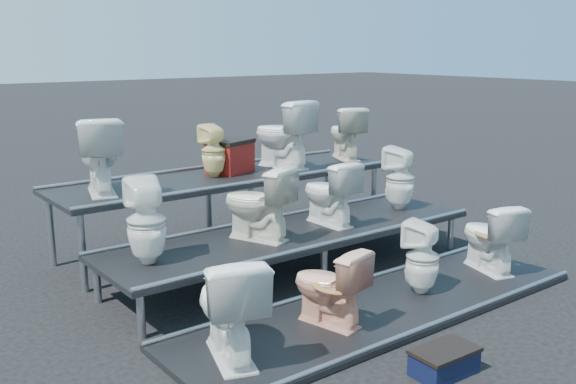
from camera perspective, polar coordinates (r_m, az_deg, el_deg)
ground at (r=6.91m, az=0.59°, el=-7.17°), size 80.00×80.00×0.00m
tier_front at (r=6.00m, az=8.37°, el=-10.19°), size 4.20×1.20×0.06m
tier_mid at (r=6.84m, az=0.60°, el=-5.36°), size 4.20×1.20×0.46m
tier_back at (r=7.81m, az=-5.28°, el=-1.58°), size 4.20×1.20×0.86m
toilet_0 at (r=4.87m, az=-5.28°, el=-10.02°), size 0.70×0.92×0.83m
toilet_1 at (r=5.45m, az=3.63°, el=-8.33°), size 0.52×0.73×0.68m
toilet_2 at (r=6.23m, az=11.85°, el=-5.70°), size 0.39×0.40×0.71m
toilet_3 at (r=7.02m, az=17.47°, el=-3.78°), size 0.61×0.81×0.74m
toilet_4 at (r=5.82m, az=-12.48°, el=-2.54°), size 0.42×0.43×0.78m
toilet_5 at (r=6.40m, az=-2.76°, el=-1.00°), size 0.66×0.84×0.75m
toilet_6 at (r=6.97m, az=3.65°, el=-0.05°), size 0.39×0.69×0.71m
toilet_7 at (r=7.73m, az=9.92°, el=1.23°), size 0.43×0.43×0.75m
toilet_8 at (r=6.95m, az=-16.45°, el=3.17°), size 0.65×0.88×0.80m
toilet_9 at (r=7.56m, az=-6.65°, el=3.65°), size 0.29×0.30×0.62m
toilet_10 at (r=8.10m, az=-0.53°, el=5.18°), size 0.58×0.89×0.86m
toilet_11 at (r=8.79m, az=5.15°, el=5.27°), size 0.64×0.80×0.72m
red_crate at (r=7.84m, az=-5.20°, el=3.03°), size 0.60×0.54×0.36m
step_stool at (r=5.01m, az=13.71°, el=-14.56°), size 0.49×0.30×0.17m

